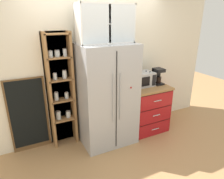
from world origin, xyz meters
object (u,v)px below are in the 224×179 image
object	(u,v)px
refrigerator	(107,95)
microwave	(141,79)
mug_navy	(148,84)
chalkboard_menu	(28,115)
bottle_clear	(150,80)
coffee_maker	(157,76)
mug_cream	(149,84)
bottle_cobalt	(146,79)

from	to	relation	value
refrigerator	microwave	bearing A→B (deg)	5.85
mug_navy	chalkboard_menu	xyz separation A→B (m)	(-2.11, 0.31, -0.32)
mug_navy	bottle_clear	size ratio (longest dim) A/B	0.41
coffee_maker	bottle_clear	size ratio (longest dim) A/B	1.07
chalkboard_menu	bottle_clear	bearing A→B (deg)	-9.69
mug_cream	chalkboard_menu	size ratio (longest dim) A/B	0.09
mug_navy	chalkboard_menu	size ratio (longest dim) A/B	0.10
bottle_clear	chalkboard_menu	world-z (taller)	chalkboard_menu
coffee_maker	bottle_clear	world-z (taller)	coffee_maker
mug_cream	bottle_cobalt	distance (m)	0.13
refrigerator	mug_navy	distance (m)	0.86
bottle_clear	chalkboard_menu	bearing A→B (deg)	170.31
coffee_maker	chalkboard_menu	distance (m)	2.40
coffee_maker	mug_navy	distance (m)	0.26
coffee_maker	chalkboard_menu	size ratio (longest dim) A/B	0.25
bottle_clear	refrigerator	bearing A→B (deg)	177.94
refrigerator	mug_cream	distance (m)	0.86
coffee_maker	mug_navy	size ratio (longest dim) A/B	2.61
mug_navy	bottle_cobalt	bearing A→B (deg)	91.46
coffee_maker	mug_cream	distance (m)	0.26
bottle_cobalt	chalkboard_menu	world-z (taller)	chalkboard_menu
microwave	chalkboard_menu	bearing A→B (deg)	172.82
coffee_maker	bottle_clear	xyz separation A→B (m)	(-0.23, -0.07, -0.03)
microwave	mug_cream	distance (m)	0.17
mug_navy	refrigerator	bearing A→B (deg)	-178.65
bottle_cobalt	bottle_clear	bearing A→B (deg)	-90.00
coffee_maker	mug_navy	bearing A→B (deg)	-176.33
microwave	chalkboard_menu	distance (m)	2.06
microwave	coffee_maker	xyz separation A→B (m)	(0.34, -0.04, 0.03)
chalkboard_menu	mug_cream	bearing A→B (deg)	-9.33
mug_cream	bottle_clear	size ratio (longest dim) A/B	0.40
refrigerator	bottle_clear	bearing A→B (deg)	-2.06
coffee_maker	microwave	bearing A→B (deg)	172.89
mug_navy	bottle_cobalt	xyz separation A→B (m)	(-0.00, 0.07, 0.08)
bottle_cobalt	chalkboard_menu	size ratio (longest dim) A/B	0.22
coffee_maker	chalkboard_menu	bearing A→B (deg)	172.83
bottle_cobalt	chalkboard_menu	xyz separation A→B (m)	(-2.11, 0.24, -0.40)
mug_navy	microwave	bearing A→B (deg)	152.29
chalkboard_menu	refrigerator	bearing A→B (deg)	-14.74
mug_cream	chalkboard_menu	xyz separation A→B (m)	(-2.11, 0.35, -0.32)
refrigerator	chalkboard_menu	size ratio (longest dim) A/B	1.40
microwave	mug_cream	xyz separation A→B (m)	(0.11, -0.09, -0.08)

